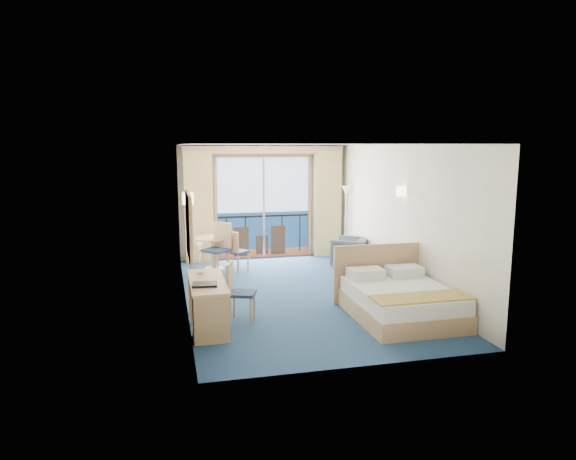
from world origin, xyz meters
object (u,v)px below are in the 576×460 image
object	(u,v)px
desk	(210,309)
table_chair_b	(219,245)
round_table	(213,245)
bed	(400,300)
desk_chair	(237,288)
armchair	(350,252)
table_chair_a	(235,249)
nightstand	(391,275)
floor_lamp	(346,204)

from	to	relation	value
desk	table_chair_b	distance (m)	3.64
round_table	table_chair_b	distance (m)	0.40
bed	desk_chair	xyz separation A→B (m)	(-2.52, 0.42, 0.24)
armchair	table_chair_a	world-z (taller)	table_chair_a
nightstand	floor_lamp	xyz separation A→B (m)	(0.11, 2.81, 1.02)
table_chair_a	desk	bearing A→B (deg)	128.06
nightstand	bed	bearing A→B (deg)	-109.27
floor_lamp	desk	size ratio (longest dim) A/B	1.15
table_chair_b	floor_lamp	bearing A→B (deg)	58.85
desk_chair	round_table	world-z (taller)	desk_chair
nightstand	desk_chair	world-z (taller)	desk_chair
table_chair_b	round_table	bearing A→B (deg)	147.83
bed	nightstand	bearing A→B (deg)	70.73
nightstand	floor_lamp	size ratio (longest dim) A/B	0.34
desk_chair	round_table	distance (m)	3.44
armchair	table_chair_a	distance (m)	2.54
armchair	desk	bearing A→B (deg)	-8.89
nightstand	desk	bearing A→B (deg)	-155.62
bed	armchair	world-z (taller)	bed
desk_chair	armchair	bearing A→B (deg)	-26.10
desk	desk_chair	size ratio (longest dim) A/B	1.64
bed	desk_chair	distance (m)	2.56
table_chair_b	table_chair_a	bearing A→B (deg)	58.46
bed	table_chair_b	bearing A→B (deg)	125.51
nightstand	table_chair_a	distance (m)	3.37
desk	table_chair_a	bearing A→B (deg)	76.93
bed	floor_lamp	xyz separation A→B (m)	(0.62, 4.26, 1.03)
round_table	table_chair_a	xyz separation A→B (m)	(0.45, -0.30, -0.04)
floor_lamp	table_chair_a	bearing A→B (deg)	-165.64
desk_chair	floor_lamp	bearing A→B (deg)	-20.50
nightstand	desk	distance (m)	3.83
nightstand	round_table	world-z (taller)	round_table
desk_chair	table_chair_a	world-z (taller)	desk_chair
desk_chair	table_chair_b	size ratio (longest dim) A/B	0.86
desk	round_table	distance (m)	4.01
desk_chair	bed	bearing A→B (deg)	-80.70
floor_lamp	nightstand	bearing A→B (deg)	-92.20
nightstand	desk	xyz separation A→B (m)	(-3.49, -1.58, 0.10)
desk_chair	round_table	bearing A→B (deg)	19.52
floor_lamp	table_chair_b	distance (m)	3.27
round_table	table_chair_b	bearing A→B (deg)	-76.72
armchair	desk_chair	bearing A→B (deg)	-9.57
bed	desk_chair	world-z (taller)	bed
armchair	round_table	xyz separation A→B (m)	(-2.97, 0.50, 0.20)
armchair	desk	xyz separation A→B (m)	(-3.38, -3.48, 0.05)
desk	bed	bearing A→B (deg)	2.41
nightstand	armchair	world-z (taller)	armchair
bed	table_chair_b	xyz separation A→B (m)	(-2.48, 3.47, 0.32)
armchair	desk_chair	distance (m)	4.15
armchair	table_chair_a	size ratio (longest dim) A/B	0.84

